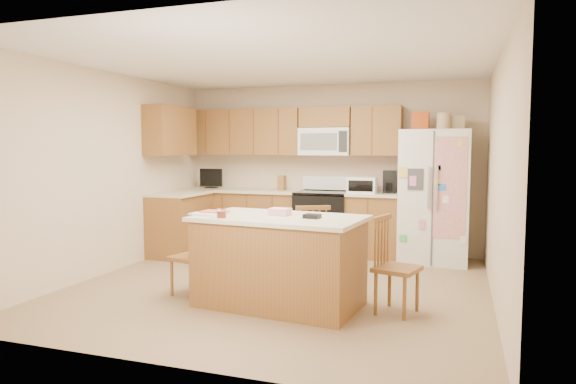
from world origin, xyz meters
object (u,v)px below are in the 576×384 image
(stove, at_px, (323,222))
(windsor_chair_right, at_px, (395,267))
(refrigerator, at_px, (434,195))
(windsor_chair_back, at_px, (311,248))
(windsor_chair_left, at_px, (192,257))
(island, at_px, (279,260))

(stove, distance_m, windsor_chair_right, 2.79)
(refrigerator, relative_size, windsor_chair_right, 2.22)
(windsor_chair_back, relative_size, windsor_chair_right, 1.02)
(windsor_chair_left, bearing_deg, refrigerator, 46.70)
(refrigerator, bearing_deg, windsor_chair_back, -124.98)
(stove, height_order, windsor_chair_back, stove)
(refrigerator, bearing_deg, island, -118.10)
(island, height_order, windsor_chair_right, island)
(stove, xyz_separation_m, windsor_chair_right, (1.34, -2.45, -0.04))
(windsor_chair_back, bearing_deg, windsor_chair_left, -147.09)
(refrigerator, xyz_separation_m, windsor_chair_back, (-1.23, -1.76, -0.48))
(refrigerator, distance_m, windsor_chair_right, 2.45)
(refrigerator, xyz_separation_m, island, (-1.34, -2.51, -0.47))
(windsor_chair_left, distance_m, windsor_chair_right, 2.10)
(island, bearing_deg, stove, 95.07)
(refrigerator, xyz_separation_m, windsor_chair_left, (-2.33, -2.47, -0.51))
(stove, bearing_deg, island, -84.93)
(island, relative_size, windsor_chair_right, 1.92)
(stove, bearing_deg, refrigerator, -2.30)
(windsor_chair_left, relative_size, windsor_chair_right, 0.95)
(stove, relative_size, windsor_chair_back, 1.21)
(refrigerator, distance_m, windsor_chair_back, 2.20)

